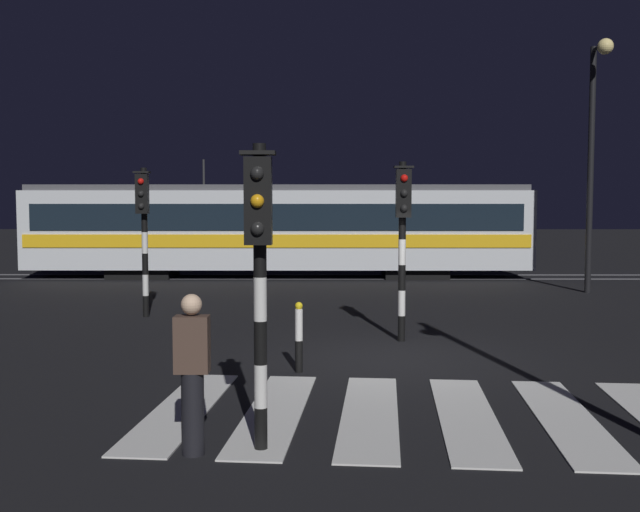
# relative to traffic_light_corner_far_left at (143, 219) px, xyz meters

# --- Properties ---
(ground_plane) EXTENTS (120.00, 120.00, 0.00)m
(ground_plane) POSITION_rel_traffic_light_corner_far_left_xyz_m (5.32, -4.55, -2.28)
(ground_plane) COLOR black
(rail_near) EXTENTS (80.00, 0.12, 0.03)m
(rail_near) POSITION_rel_traffic_light_corner_far_left_xyz_m (5.32, 8.51, -2.26)
(rail_near) COLOR #59595E
(rail_near) RESTS_ON ground
(rail_far) EXTENTS (80.00, 0.12, 0.03)m
(rail_far) POSITION_rel_traffic_light_corner_far_left_xyz_m (5.32, 9.94, -2.26)
(rail_far) COLOR #59595E
(rail_far) RESTS_ON ground
(crosswalk_zebra) EXTENTS (6.99, 4.25, 0.02)m
(crosswalk_zebra) POSITION_rel_traffic_light_corner_far_left_xyz_m (5.32, -7.91, -2.27)
(crosswalk_zebra) COLOR silver
(crosswalk_zebra) RESTS_ON ground
(traffic_light_corner_far_left) EXTENTS (0.36, 0.42, 3.45)m
(traffic_light_corner_far_left) POSITION_rel_traffic_light_corner_far_left_xyz_m (0.00, 0.00, 0.00)
(traffic_light_corner_far_left) COLOR black
(traffic_light_corner_far_left) RESTS_ON ground
(traffic_light_median_centre) EXTENTS (0.36, 0.42, 3.42)m
(traffic_light_median_centre) POSITION_rel_traffic_light_corner_far_left_xyz_m (5.63, -3.00, -0.02)
(traffic_light_median_centre) COLOR black
(traffic_light_median_centre) RESTS_ON ground
(traffic_light_kerb_mid_left) EXTENTS (0.36, 0.42, 3.28)m
(traffic_light_kerb_mid_left) POSITION_rel_traffic_light_corner_far_left_xyz_m (3.46, -9.31, -0.11)
(traffic_light_kerb_mid_left) COLOR black
(traffic_light_kerb_mid_left) RESTS_ON ground
(street_lamp_trackside_right) EXTENTS (0.44, 1.21, 7.16)m
(street_lamp_trackside_right) POSITION_rel_traffic_light_corner_far_left_xyz_m (11.90, 4.53, 2.27)
(street_lamp_trackside_right) COLOR black
(street_lamp_trackside_right) RESTS_ON ground
(tram) EXTENTS (17.66, 2.58, 4.15)m
(tram) POSITION_rel_traffic_light_corner_far_left_xyz_m (2.54, 9.22, -0.52)
(tram) COLOR silver
(tram) RESTS_ON ground
(pedestrian_waiting_at_kerb) EXTENTS (0.36, 0.24, 1.71)m
(pedestrian_waiting_at_kerb) POSITION_rel_traffic_light_corner_far_left_xyz_m (2.75, -9.36, -1.40)
(pedestrian_waiting_at_kerb) COLOR black
(pedestrian_waiting_at_kerb) RESTS_ON ground
(bollard_island_edge) EXTENTS (0.12, 0.12, 1.11)m
(bollard_island_edge) POSITION_rel_traffic_light_corner_far_left_xyz_m (3.75, -5.54, -1.72)
(bollard_island_edge) COLOR black
(bollard_island_edge) RESTS_ON ground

